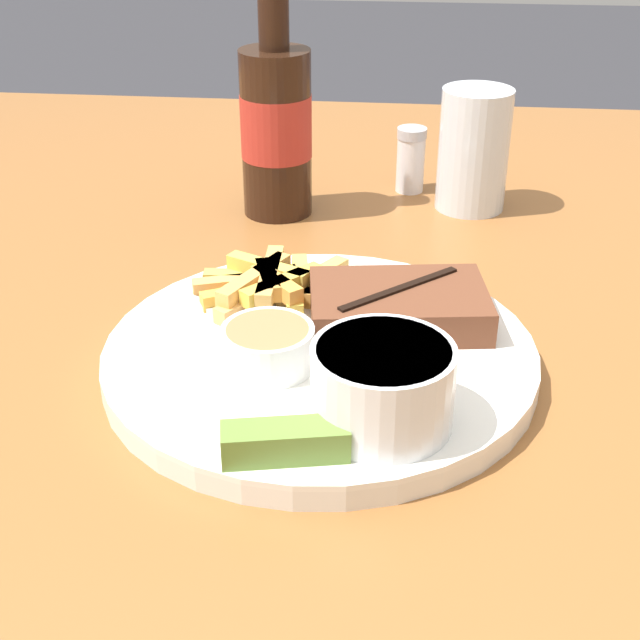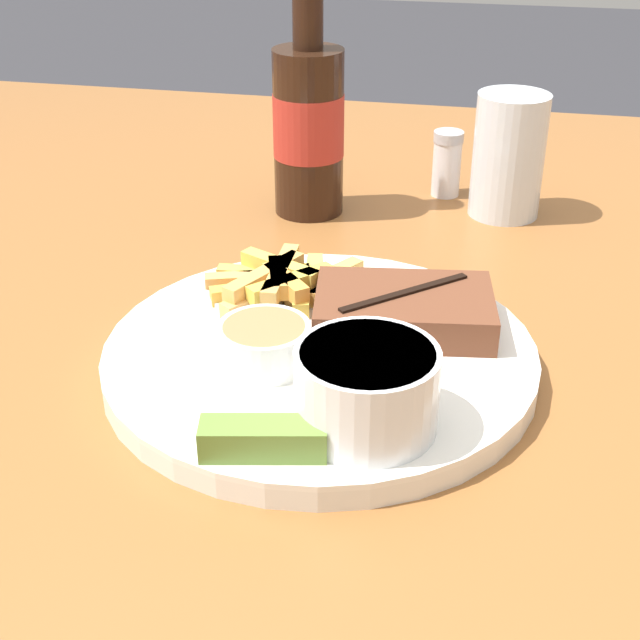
% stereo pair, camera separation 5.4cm
% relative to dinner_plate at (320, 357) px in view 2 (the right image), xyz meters
% --- Properties ---
extents(dining_table, '(1.35, 1.33, 0.77)m').
position_rel_dinner_plate_xyz_m(dining_table, '(0.00, 0.00, -0.08)').
color(dining_table, '#935B2D').
rests_on(dining_table, ground_plane).
extents(dinner_plate, '(0.29, 0.29, 0.02)m').
position_rel_dinner_plate_xyz_m(dinner_plate, '(0.00, 0.00, 0.00)').
color(dinner_plate, white).
rests_on(dinner_plate, dining_table).
extents(steak_portion, '(0.13, 0.10, 0.03)m').
position_rel_dinner_plate_xyz_m(steak_portion, '(0.05, 0.04, 0.02)').
color(steak_portion, brown).
rests_on(steak_portion, dinner_plate).
extents(fries_pile, '(0.11, 0.10, 0.02)m').
position_rel_dinner_plate_xyz_m(fries_pile, '(-0.04, 0.07, 0.02)').
color(fries_pile, gold).
rests_on(fries_pile, dinner_plate).
extents(coleslaw_cup, '(0.08, 0.08, 0.05)m').
position_rel_dinner_plate_xyz_m(coleslaw_cup, '(0.04, -0.08, 0.04)').
color(coleslaw_cup, white).
rests_on(coleslaw_cup, dinner_plate).
extents(dipping_sauce_cup, '(0.06, 0.06, 0.03)m').
position_rel_dinner_plate_xyz_m(dipping_sauce_cup, '(-0.03, -0.03, 0.02)').
color(dipping_sauce_cup, silver).
rests_on(dipping_sauce_cup, dinner_plate).
extents(pickle_spear, '(0.07, 0.04, 0.02)m').
position_rel_dinner_plate_xyz_m(pickle_spear, '(-0.01, -0.12, 0.02)').
color(pickle_spear, olive).
rests_on(pickle_spear, dinner_plate).
extents(fork_utensil, '(0.12, 0.07, 0.00)m').
position_rel_dinner_plate_xyz_m(fork_utensil, '(-0.07, 0.04, 0.01)').
color(fork_utensil, '#B7B7BC').
rests_on(fork_utensil, dinner_plate).
extents(beer_bottle, '(0.07, 0.07, 0.25)m').
position_rel_dinner_plate_xyz_m(beer_bottle, '(-0.07, 0.28, 0.08)').
color(beer_bottle, black).
rests_on(beer_bottle, dining_table).
extents(drinking_glass, '(0.07, 0.07, 0.11)m').
position_rel_dinner_plate_xyz_m(drinking_glass, '(0.11, 0.31, 0.05)').
color(drinking_glass, silver).
rests_on(drinking_glass, dining_table).
extents(salt_shaker, '(0.03, 0.03, 0.07)m').
position_rel_dinner_plate_xyz_m(salt_shaker, '(0.06, 0.35, 0.02)').
color(salt_shaker, white).
rests_on(salt_shaker, dining_table).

